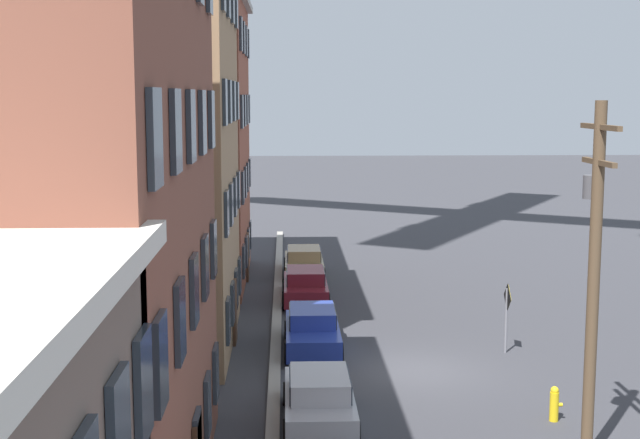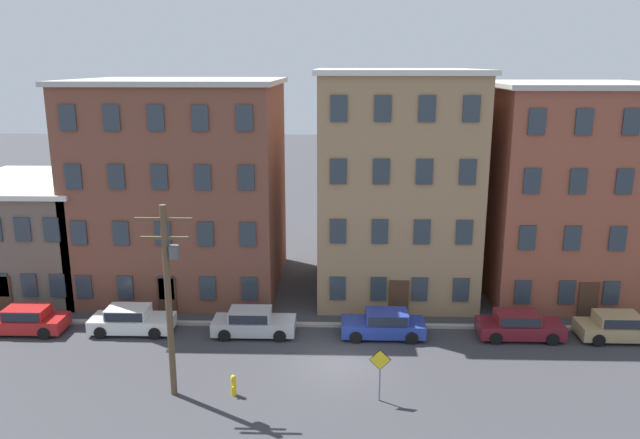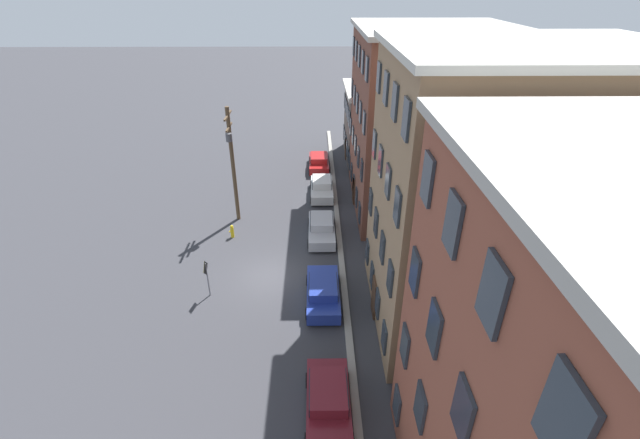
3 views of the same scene
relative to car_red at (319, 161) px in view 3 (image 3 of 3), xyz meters
The scene contains 13 objects.
ground_plane 17.23m from the car_red, 10.80° to the right, with size 200.00×200.00×0.00m, color #38383D.
kerb_strip 16.97m from the car_red, ahead, with size 56.00×0.36×0.16m, color #9E998E.
apartment_corner 8.60m from the car_red, 109.25° to the left, with size 8.82×10.36×6.99m.
apartment_midblock 12.17m from the car_red, 49.08° to the left, with size 12.49×11.08×13.20m.
apartment_far 22.88m from the car_red, 22.75° to the left, with size 9.82×12.01×13.80m.
car_red is the anchor object (origin of this frame).
car_white 5.69m from the car_red, ahead, with size 4.40×1.92×1.43m.
car_silver 12.30m from the car_red, ahead, with size 4.40×1.92×1.43m.
car_blue 19.31m from the car_red, ahead, with size 4.40×1.92×1.43m.
car_maroon 26.41m from the car_red, ahead, with size 4.40×1.92×1.43m.
caution_sign 19.78m from the car_red, 19.25° to the right, with size 0.94×0.08×2.39m.
utility_pole 12.23m from the car_red, 32.63° to the right, with size 2.40×0.44×8.54m.
fire_hydrant 13.81m from the car_red, 26.89° to the right, with size 0.24×0.34×0.96m.
Camera 3 is at (21.16, 2.82, 16.01)m, focal length 24.00 mm.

